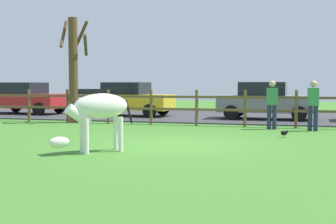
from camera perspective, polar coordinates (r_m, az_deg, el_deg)
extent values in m
plane|color=#3D7528|center=(11.15, 0.76, -4.16)|extent=(60.00, 60.00, 0.00)
cube|color=#38383D|center=(20.24, 7.53, -0.62)|extent=(28.00, 7.40, 0.05)
cylinder|color=brown|center=(18.79, -17.71, 0.84)|extent=(0.11, 0.11, 1.31)
cylinder|color=brown|center=(17.88, -13.00, 0.79)|extent=(0.11, 0.11, 1.31)
cylinder|color=brown|center=(17.11, -7.83, 0.73)|extent=(0.11, 0.11, 1.31)
cylinder|color=brown|center=(16.49, -2.22, 0.65)|extent=(0.11, 0.11, 1.31)
cylinder|color=brown|center=(16.04, 3.77, 0.56)|extent=(0.11, 0.11, 1.31)
cylinder|color=brown|center=(15.78, 10.03, 0.47)|extent=(0.11, 0.11, 1.31)
cylinder|color=brown|center=(15.71, 16.42, 0.36)|extent=(0.11, 0.11, 1.31)
cube|color=brown|center=(16.05, 3.77, 0.33)|extent=(21.09, 0.06, 0.09)
cube|color=brown|center=(16.03, 3.77, 1.97)|extent=(21.09, 0.06, 0.09)
cylinder|color=#513A23|center=(17.63, -12.27, 5.34)|extent=(0.35, 0.35, 4.13)
cylinder|color=#513A23|center=(17.83, -13.48, 9.88)|extent=(0.29, 0.84, 1.13)
cylinder|color=#513A23|center=(17.66, -10.73, 8.60)|extent=(0.53, 1.01, 0.80)
cylinder|color=#513A23|center=(17.98, -11.36, 9.72)|extent=(0.87, 0.44, 1.17)
ellipsoid|color=white|center=(9.79, -8.72, 0.78)|extent=(1.22, 1.22, 0.56)
cylinder|color=white|center=(9.58, -10.63, -3.15)|extent=(0.11, 0.11, 0.78)
cylinder|color=white|center=(9.84, -11.15, -2.98)|extent=(0.11, 0.11, 0.78)
cylinder|color=white|center=(9.86, -6.22, -2.92)|extent=(0.11, 0.11, 0.78)
cylinder|color=white|center=(10.11, -6.84, -2.76)|extent=(0.11, 0.11, 0.78)
cylinder|color=white|center=(9.63, -11.64, -0.41)|extent=(0.59, 0.59, 0.51)
ellipsoid|color=white|center=(9.56, -14.00, -3.87)|extent=(0.45, 0.45, 0.24)
cube|color=black|center=(9.69, -10.12, 2.64)|extent=(0.42, 0.42, 0.12)
cylinder|color=black|center=(10.05, -5.13, 0.03)|extent=(0.17, 0.17, 0.54)
cylinder|color=black|center=(12.91, 14.90, -3.08)|extent=(0.01, 0.01, 0.06)
cylinder|color=black|center=(12.87, 14.90, -3.10)|extent=(0.01, 0.01, 0.06)
ellipsoid|color=black|center=(12.88, 14.91, -2.69)|extent=(0.18, 0.10, 0.12)
sphere|color=black|center=(12.88, 15.31, -2.48)|extent=(0.07, 0.07, 0.07)
cube|color=yellow|center=(20.42, -5.07, 1.33)|extent=(4.10, 1.96, 0.70)
cube|color=black|center=(20.46, -5.46, 3.10)|extent=(2.00, 1.68, 0.56)
cylinder|color=black|center=(20.71, -0.68, 0.41)|extent=(0.61, 0.22, 0.60)
cylinder|color=black|center=(19.12, -2.43, 0.14)|extent=(0.61, 0.22, 0.60)
cylinder|color=black|center=(21.78, -7.37, 0.53)|extent=(0.61, 0.22, 0.60)
cylinder|color=black|center=(20.28, -9.53, 0.29)|extent=(0.61, 0.22, 0.60)
cube|color=slate|center=(18.84, 12.75, 1.06)|extent=(4.07, 1.88, 0.70)
cube|color=black|center=(18.84, 12.33, 2.99)|extent=(1.97, 1.65, 0.56)
cylinder|color=black|center=(19.63, 16.90, 0.07)|extent=(0.61, 0.21, 0.60)
cylinder|color=black|center=(17.93, 16.78, -0.25)|extent=(0.61, 0.21, 0.60)
cylinder|color=black|center=(19.87, 9.09, 0.22)|extent=(0.61, 0.21, 0.60)
cylinder|color=black|center=(18.20, 8.25, -0.07)|extent=(0.61, 0.21, 0.60)
cube|color=red|center=(22.95, -18.03, 1.42)|extent=(4.12, 2.01, 0.70)
cube|color=black|center=(23.03, -18.35, 2.99)|extent=(2.02, 1.71, 0.56)
cylinder|color=black|center=(22.86, -14.03, 0.60)|extent=(0.61, 0.23, 0.60)
cylinder|color=black|center=(21.48, -16.57, 0.37)|extent=(0.61, 0.23, 0.60)
cylinder|color=black|center=(24.48, -19.27, 0.70)|extent=(0.61, 0.23, 0.60)
cylinder|color=#232847|center=(15.07, 13.07, -0.66)|extent=(0.14, 0.14, 0.82)
cylinder|color=#232847|center=(15.08, 13.76, -0.67)|extent=(0.14, 0.14, 0.82)
cube|color=#38844C|center=(15.04, 13.45, 2.00)|extent=(0.38, 0.26, 0.58)
sphere|color=tan|center=(15.03, 13.48, 3.60)|extent=(0.22, 0.22, 0.22)
cylinder|color=#232847|center=(14.90, 18.07, -0.79)|extent=(0.14, 0.14, 0.82)
cylinder|color=#232847|center=(14.90, 18.76, -0.81)|extent=(0.14, 0.14, 0.82)
cube|color=#38844C|center=(14.86, 18.47, 1.89)|extent=(0.38, 0.25, 0.58)
sphere|color=tan|center=(14.86, 18.50, 3.51)|extent=(0.22, 0.22, 0.22)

